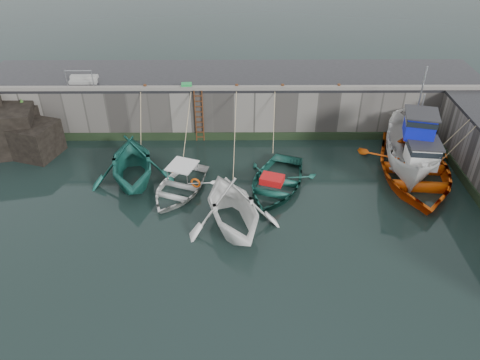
{
  "coord_description": "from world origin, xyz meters",
  "views": [
    {
      "loc": [
        0.22,
        -14.63,
        13.87
      ],
      "look_at": [
        0.34,
        3.92,
        1.2
      ],
      "focal_mm": 35.0,
      "sensor_mm": 36.0,
      "label": 1
    }
  ],
  "objects_px": {
    "boat_near_white": "(134,180)",
    "boat_near_blue": "(179,191)",
    "ladder": "(199,117)",
    "boat_far_orange": "(414,170)",
    "boat_near_navy": "(276,187)",
    "bollard_a": "(145,87)",
    "bollard_c": "(237,87)",
    "boat_near_blacktrim": "(233,225)",
    "fish_crate": "(187,86)",
    "bollard_b": "(189,87)",
    "boat_far_white": "(411,151)",
    "bollard_d": "(283,87)",
    "bollard_e": "(339,86)"
  },
  "relations": [
    {
      "from": "boat_far_orange",
      "to": "bollard_c",
      "type": "bearing_deg",
      "value": 161.16
    },
    {
      "from": "boat_near_blacktrim",
      "to": "boat_near_navy",
      "type": "relative_size",
      "value": 0.99
    },
    {
      "from": "ladder",
      "to": "bollard_d",
      "type": "height_order",
      "value": "bollard_d"
    },
    {
      "from": "boat_far_white",
      "to": "bollard_c",
      "type": "distance_m",
      "value": 10.18
    },
    {
      "from": "boat_near_blacktrim",
      "to": "bollard_a",
      "type": "xyz_separation_m",
      "value": [
        -4.99,
        8.27,
        3.3
      ]
    },
    {
      "from": "bollard_a",
      "to": "bollard_e",
      "type": "relative_size",
      "value": 1.0
    },
    {
      "from": "boat_near_blacktrim",
      "to": "bollard_d",
      "type": "distance_m",
      "value": 9.34
    },
    {
      "from": "fish_crate",
      "to": "boat_near_blue",
      "type": "bearing_deg",
      "value": -94.75
    },
    {
      "from": "bollard_a",
      "to": "boat_far_white",
      "type": "bearing_deg",
      "value": -13.74
    },
    {
      "from": "boat_near_white",
      "to": "ladder",
      "type": "bearing_deg",
      "value": 40.99
    },
    {
      "from": "boat_near_navy",
      "to": "fish_crate",
      "type": "height_order",
      "value": "fish_crate"
    },
    {
      "from": "boat_far_orange",
      "to": "boat_near_navy",
      "type": "bearing_deg",
      "value": -167.33
    },
    {
      "from": "ladder",
      "to": "bollard_b",
      "type": "bearing_deg",
      "value": 146.14
    },
    {
      "from": "boat_near_navy",
      "to": "boat_near_white",
      "type": "bearing_deg",
      "value": -165.57
    },
    {
      "from": "ladder",
      "to": "boat_near_navy",
      "type": "distance_m",
      "value": 6.61
    },
    {
      "from": "boat_near_white",
      "to": "fish_crate",
      "type": "bearing_deg",
      "value": 49.16
    },
    {
      "from": "boat_near_navy",
      "to": "fish_crate",
      "type": "distance_m",
      "value": 7.87
    },
    {
      "from": "boat_near_navy",
      "to": "bollard_a",
      "type": "relative_size",
      "value": 18.67
    },
    {
      "from": "boat_far_orange",
      "to": "boat_near_white",
      "type": "bearing_deg",
      "value": -173.02
    },
    {
      "from": "ladder",
      "to": "boat_far_orange",
      "type": "height_order",
      "value": "boat_far_orange"
    },
    {
      "from": "boat_near_blacktrim",
      "to": "fish_crate",
      "type": "distance_m",
      "value": 9.34
    },
    {
      "from": "bollard_c",
      "to": "boat_near_white",
      "type": "bearing_deg",
      "value": -140.2
    },
    {
      "from": "boat_near_navy",
      "to": "bollard_b",
      "type": "height_order",
      "value": "bollard_b"
    },
    {
      "from": "ladder",
      "to": "boat_near_white",
      "type": "height_order",
      "value": "ladder"
    },
    {
      "from": "bollard_e",
      "to": "boat_near_blue",
      "type": "bearing_deg",
      "value": -147.79
    },
    {
      "from": "boat_near_white",
      "to": "fish_crate",
      "type": "distance_m",
      "value": 6.22
    },
    {
      "from": "boat_near_blue",
      "to": "boat_far_orange",
      "type": "bearing_deg",
      "value": 25.97
    },
    {
      "from": "ladder",
      "to": "boat_near_white",
      "type": "relative_size",
      "value": 0.61
    },
    {
      "from": "boat_near_blacktrim",
      "to": "bollard_e",
      "type": "distance_m",
      "value": 10.74
    },
    {
      "from": "ladder",
      "to": "boat_near_white",
      "type": "xyz_separation_m",
      "value": [
        -3.23,
        -4.19,
        -1.59
      ]
    },
    {
      "from": "boat_near_blue",
      "to": "bollard_a",
      "type": "relative_size",
      "value": 16.15
    },
    {
      "from": "fish_crate",
      "to": "bollard_d",
      "type": "height_order",
      "value": "fish_crate"
    },
    {
      "from": "bollard_c",
      "to": "bollard_a",
      "type": "bearing_deg",
      "value": 180.0
    },
    {
      "from": "bollard_c",
      "to": "bollard_e",
      "type": "distance_m",
      "value": 5.8
    },
    {
      "from": "boat_far_white",
      "to": "ladder",
      "type": "bearing_deg",
      "value": 178.46
    },
    {
      "from": "boat_near_blue",
      "to": "bollard_a",
      "type": "distance_m",
      "value": 6.81
    },
    {
      "from": "boat_near_white",
      "to": "bollard_d",
      "type": "height_order",
      "value": "bollard_d"
    },
    {
      "from": "bollard_a",
      "to": "bollard_c",
      "type": "height_order",
      "value": "same"
    },
    {
      "from": "ladder",
      "to": "bollard_d",
      "type": "xyz_separation_m",
      "value": [
        4.8,
        0.34,
        1.71
      ]
    },
    {
      "from": "boat_near_navy",
      "to": "boat_far_orange",
      "type": "distance_m",
      "value": 7.37
    },
    {
      "from": "ladder",
      "to": "bollard_a",
      "type": "relative_size",
      "value": 11.43
    },
    {
      "from": "boat_far_orange",
      "to": "bollard_d",
      "type": "distance_m",
      "value": 8.49
    },
    {
      "from": "boat_near_white",
      "to": "boat_near_blacktrim",
      "type": "bearing_deg",
      "value": -46.98
    },
    {
      "from": "bollard_a",
      "to": "bollard_b",
      "type": "xyz_separation_m",
      "value": [
        2.5,
        0.0,
        0.0
      ]
    },
    {
      "from": "boat_near_blue",
      "to": "boat_far_orange",
      "type": "xyz_separation_m",
      "value": [
        12.24,
        1.1,
        0.51
      ]
    },
    {
      "from": "boat_near_white",
      "to": "boat_near_blue",
      "type": "height_order",
      "value": "boat_near_white"
    },
    {
      "from": "fish_crate",
      "to": "boat_near_blacktrim",
      "type": "bearing_deg",
      "value": -76.17
    },
    {
      "from": "boat_near_white",
      "to": "boat_near_navy",
      "type": "bearing_deg",
      "value": -16.5
    },
    {
      "from": "boat_far_orange",
      "to": "bollard_a",
      "type": "height_order",
      "value": "boat_far_orange"
    },
    {
      "from": "boat_far_white",
      "to": "bollard_d",
      "type": "xyz_separation_m",
      "value": [
        -6.69,
        3.54,
        2.17
      ]
    }
  ]
}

